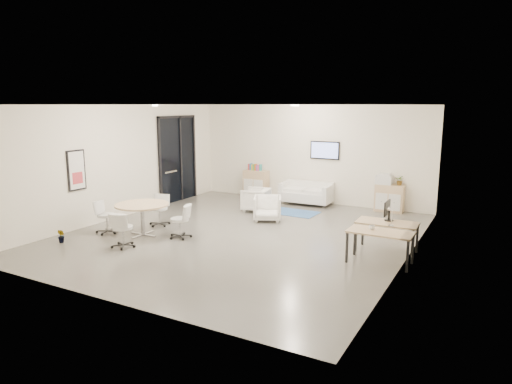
{
  "coord_description": "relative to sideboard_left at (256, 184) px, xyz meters",
  "views": [
    {
      "loc": [
        5.61,
        -9.54,
        3.19
      ],
      "look_at": [
        0.18,
        0.4,
        1.03
      ],
      "focal_mm": 32.0,
      "sensor_mm": 36.0,
      "label": 1
    }
  ],
  "objects": [
    {
      "name": "room_shell",
      "position": [
        1.93,
        -4.26,
        1.13
      ],
      "size": [
        9.6,
        10.6,
        4.8
      ],
      "color": "#585550",
      "rests_on": "ground"
    },
    {
      "name": "glass_door",
      "position": [
        -2.02,
        -1.75,
        1.03
      ],
      "size": [
        0.09,
        1.9,
        2.85
      ],
      "color": "black",
      "rests_on": "room_shell"
    },
    {
      "name": "artwork",
      "position": [
        -2.04,
        -5.86,
        1.07
      ],
      "size": [
        0.05,
        0.54,
        1.04
      ],
      "color": "black",
      "rests_on": "room_shell"
    },
    {
      "name": "wall_tv",
      "position": [
        2.43,
        0.21,
        1.28
      ],
      "size": [
        0.98,
        0.06,
        0.58
      ],
      "color": "black",
      "rests_on": "room_shell"
    },
    {
      "name": "ceiling_spots",
      "position": [
        1.73,
        -3.42,
        2.71
      ],
      "size": [
        3.14,
        4.14,
        0.03
      ],
      "color": "#FFEAC6",
      "rests_on": "room_shell"
    },
    {
      "name": "sideboard_left",
      "position": [
        0.0,
        0.0,
        0.0
      ],
      "size": [
        0.84,
        0.44,
        0.95
      ],
      "color": "tan",
      "rests_on": "room_shell"
    },
    {
      "name": "sideboard_right",
      "position": [
        4.6,
        0.02,
        -0.06
      ],
      "size": [
        0.84,
        0.41,
        0.84
      ],
      "color": "tan",
      "rests_on": "room_shell"
    },
    {
      "name": "books",
      "position": [
        -0.04,
        0.0,
        0.59
      ],
      "size": [
        0.49,
        0.14,
        0.22
      ],
      "color": "red",
      "rests_on": "sideboard_left"
    },
    {
      "name": "printer",
      "position": [
        4.42,
        0.02,
        0.52
      ],
      "size": [
        0.48,
        0.4,
        0.33
      ],
      "rotation": [
        0.0,
        0.0,
        0.03
      ],
      "color": "white",
      "rests_on": "sideboard_right"
    },
    {
      "name": "loveseat",
      "position": [
        1.98,
        -0.17,
        -0.14
      ],
      "size": [
        1.67,
        0.87,
        0.62
      ],
      "rotation": [
        0.0,
        0.0,
        0.03
      ],
      "color": "white",
      "rests_on": "room_shell"
    },
    {
      "name": "blue_rug",
      "position": [
        2.13,
        -1.51,
        -0.47
      ],
      "size": [
        1.42,
        0.97,
        0.01
      ],
      "primitive_type": "cube",
      "rotation": [
        0.0,
        0.0,
        -0.03
      ],
      "color": "#33589C",
      "rests_on": "room_shell"
    },
    {
      "name": "armchair_left",
      "position": [
        1.0,
        -1.84,
        -0.09
      ],
      "size": [
        0.82,
        0.86,
        0.77
      ],
      "primitive_type": "imported",
      "rotation": [
        0.0,
        0.0,
        -1.4
      ],
      "color": "white",
      "rests_on": "room_shell"
    },
    {
      "name": "armchair_right",
      "position": [
        1.85,
        -2.72,
        -0.09
      ],
      "size": [
        0.97,
        0.95,
        0.77
      ],
      "primitive_type": "imported",
      "rotation": [
        0.0,
        0.0,
        0.43
      ],
      "color": "white",
      "rests_on": "room_shell"
    },
    {
      "name": "desk_rear",
      "position": [
        5.43,
        -3.94,
        0.13
      ],
      "size": [
        1.32,
        0.69,
        0.68
      ],
      "rotation": [
        0.0,
        0.0,
        0.03
      ],
      "color": "tan",
      "rests_on": "room_shell"
    },
    {
      "name": "desk_front",
      "position": [
        5.48,
        -4.75,
        0.13
      ],
      "size": [
        1.3,
        0.65,
        0.67
      ],
      "rotation": [
        0.0,
        0.0,
        -0.01
      ],
      "color": "tan",
      "rests_on": "room_shell"
    },
    {
      "name": "monitor",
      "position": [
        5.39,
        -3.79,
        0.44
      ],
      "size": [
        0.2,
        0.5,
        0.44
      ],
      "color": "black",
      "rests_on": "desk_rear"
    },
    {
      "name": "round_table",
      "position": [
        -0.19,
        -5.52,
        0.24
      ],
      "size": [
        1.31,
        1.31,
        0.8
      ],
      "color": "tan",
      "rests_on": "room_shell"
    },
    {
      "name": "meeting_chairs",
      "position": [
        -0.19,
        -5.52,
        -0.06
      ],
      "size": [
        2.61,
        2.61,
        0.82
      ],
      "color": "white",
      "rests_on": "room_shell"
    },
    {
      "name": "plant_cabinet",
      "position": [
        4.88,
        0.02,
        0.48
      ],
      "size": [
        0.31,
        0.33,
        0.23
      ],
      "primitive_type": "imported",
      "rotation": [
        0.0,
        0.0,
        -0.15
      ],
      "color": "#3F7F3F",
      "rests_on": "sideboard_right"
    },
    {
      "name": "plant_floor",
      "position": [
        -1.42,
        -6.94,
        -0.4
      ],
      "size": [
        0.23,
        0.36,
        0.15
      ],
      "primitive_type": "imported",
      "rotation": [
        0.0,
        0.0,
        -0.17
      ],
      "color": "#3F7F3F",
      "rests_on": "room_shell"
    },
    {
      "name": "cup",
      "position": [
        5.29,
        -4.71,
        0.26
      ],
      "size": [
        0.14,
        0.12,
        0.12
      ],
      "primitive_type": "imported",
      "rotation": [
        0.0,
        0.0,
        -0.24
      ],
      "color": "white",
      "rests_on": "desk_front"
    }
  ]
}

